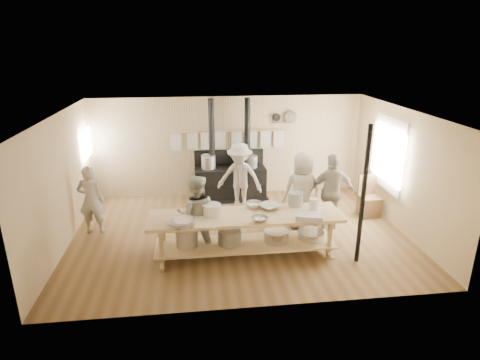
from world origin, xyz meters
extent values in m
plane|color=brown|center=(0.00, 0.00, 0.00)|extent=(7.00, 7.00, 0.00)
plane|color=tan|center=(0.00, 2.50, 1.30)|extent=(7.00, 0.00, 7.00)
plane|color=tan|center=(0.00, -2.50, 1.30)|extent=(7.00, 0.00, 7.00)
plane|color=tan|center=(-3.50, 0.00, 1.30)|extent=(0.00, 5.00, 5.00)
plane|color=tan|center=(3.50, 0.00, 1.30)|extent=(0.00, 5.00, 5.00)
plane|color=beige|center=(0.00, 0.00, 2.60)|extent=(7.00, 7.00, 0.00)
cube|color=beige|center=(3.47, 0.60, 1.50)|extent=(0.06, 1.35, 1.65)
plane|color=white|center=(3.43, 0.60, 1.50)|extent=(0.00, 1.50, 1.50)
cube|color=beige|center=(3.42, 0.60, 1.50)|extent=(0.02, 0.03, 1.50)
plane|color=white|center=(-3.45, 2.00, 1.60)|extent=(0.00, 0.90, 0.90)
cube|color=black|center=(0.00, 2.10, 0.42)|extent=(1.80, 0.70, 0.85)
cube|color=black|center=(0.00, 2.10, 0.05)|extent=(1.90, 0.75, 0.10)
cube|color=black|center=(0.00, 2.40, 1.05)|extent=(1.80, 0.12, 0.35)
cylinder|color=black|center=(-0.45, 2.15, 1.73)|extent=(0.15, 0.15, 1.75)
cylinder|color=black|center=(0.45, 2.15, 1.73)|extent=(0.15, 0.15, 1.75)
cylinder|color=#B2B2B7|center=(-0.55, 2.10, 1.02)|extent=(0.36, 0.36, 0.34)
cylinder|color=gray|center=(0.55, 2.05, 1.00)|extent=(0.30, 0.30, 0.30)
cylinder|color=tan|center=(0.00, 2.40, 1.72)|extent=(3.00, 0.04, 0.04)
cube|color=silver|center=(-1.35, 2.40, 1.50)|extent=(0.28, 0.01, 0.46)
cube|color=silver|center=(-0.96, 2.40, 1.50)|extent=(0.28, 0.01, 0.46)
cube|color=silver|center=(-0.58, 2.40, 1.50)|extent=(0.28, 0.01, 0.46)
cube|color=silver|center=(-0.19, 2.40, 1.50)|extent=(0.28, 0.01, 0.46)
cube|color=silver|center=(0.19, 2.40, 1.50)|extent=(0.28, 0.01, 0.46)
cube|color=silver|center=(0.58, 2.40, 1.50)|extent=(0.28, 0.01, 0.46)
cube|color=silver|center=(0.96, 2.40, 1.50)|extent=(0.28, 0.01, 0.46)
cube|color=silver|center=(1.35, 2.40, 1.50)|extent=(0.28, 0.01, 0.46)
cube|color=tan|center=(1.40, 2.42, 1.90)|extent=(0.50, 0.14, 0.03)
cylinder|color=black|center=(1.25, 2.44, 2.05)|extent=(0.20, 0.04, 0.20)
cylinder|color=silver|center=(1.62, 2.44, 2.05)|extent=(0.32, 0.03, 0.32)
cube|color=tan|center=(0.00, -0.90, 0.82)|extent=(3.60, 0.90, 0.06)
cube|color=tan|center=(0.00, -0.90, 0.25)|extent=(3.40, 0.80, 0.04)
cube|color=tan|center=(0.00, -0.90, 0.20)|extent=(3.30, 0.06, 0.06)
cube|color=tan|center=(-1.55, -1.20, 0.42)|extent=(0.07, 0.07, 0.85)
cube|color=tan|center=(-1.55, -0.60, 0.42)|extent=(0.07, 0.07, 0.85)
cube|color=tan|center=(1.55, -1.20, 0.42)|extent=(0.07, 0.07, 0.85)
cube|color=tan|center=(1.55, -0.60, 0.42)|extent=(0.07, 0.07, 0.85)
cylinder|color=#B2B2B7|center=(-1.10, -0.90, 0.46)|extent=(0.40, 0.40, 0.38)
cylinder|color=gray|center=(-0.30, -0.90, 0.42)|extent=(0.44, 0.44, 0.30)
cylinder|color=silver|center=(0.60, -0.90, 0.38)|extent=(0.48, 0.48, 0.22)
cylinder|color=silver|center=(1.30, -0.90, 0.34)|extent=(0.52, 0.52, 0.14)
cylinder|color=black|center=(2.05, -1.35, 1.30)|extent=(0.08, 0.08, 2.60)
imported|color=#A6A393|center=(-3.10, 0.48, 0.75)|extent=(0.56, 0.38, 1.50)
imported|color=#A6A393|center=(-0.90, -0.63, 0.78)|extent=(0.84, 0.69, 1.57)
imported|color=#A6A393|center=(1.38, 0.21, 0.85)|extent=(0.86, 0.59, 1.71)
imported|color=#A6A393|center=(2.01, 0.11, 0.84)|extent=(1.01, 0.47, 1.68)
imported|color=#A6A393|center=(0.15, 1.28, 0.84)|extent=(1.24, 1.00, 1.68)
cube|color=#4E391F|center=(3.15, 0.63, 0.23)|extent=(0.47, 0.47, 0.47)
cube|color=#4E391F|center=(3.14, 0.82, 0.67)|extent=(0.44, 0.07, 0.52)
imported|color=silver|center=(-1.19, -1.23, 0.90)|extent=(0.56, 0.56, 0.10)
imported|color=silver|center=(0.21, -0.57, 0.90)|extent=(0.46, 0.46, 0.10)
imported|color=silver|center=(0.49, -0.66, 0.90)|extent=(0.52, 0.52, 0.09)
imported|color=silver|center=(0.21, -1.23, 0.90)|extent=(0.42, 0.42, 0.10)
cube|color=#B2B2B7|center=(1.12, -1.23, 0.90)|extent=(0.55, 0.44, 0.11)
cylinder|color=silver|center=(-1.12, -1.23, 0.91)|extent=(0.51, 0.51, 0.12)
cylinder|color=gray|center=(1.03, -0.57, 0.99)|extent=(0.31, 0.31, 0.27)
cylinder|color=silver|center=(-0.62, -0.83, 0.96)|extent=(0.39, 0.39, 0.21)
cylinder|color=silver|center=(1.30, -0.87, 0.98)|extent=(0.17, 0.17, 0.25)
camera|label=1|loc=(-0.91, -7.67, 3.90)|focal=30.00mm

